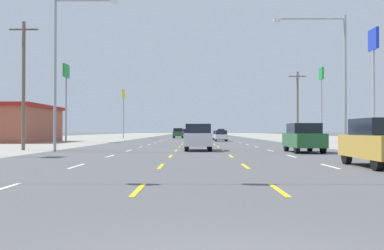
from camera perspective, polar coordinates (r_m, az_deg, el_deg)
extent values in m
plane|color=#4C4C4F|center=(70.48, 0.66, -1.92)|extent=(572.00, 572.00, 0.00)
cube|color=gray|center=(74.59, -18.73, -1.81)|extent=(28.00, 440.00, 0.01)
cube|color=gray|center=(74.80, 19.99, -1.80)|extent=(28.00, 440.00, 0.01)
cube|color=white|center=(19.64, -14.17, -5.00)|extent=(0.14, 2.60, 0.01)
cube|color=white|center=(26.95, -10.15, -3.84)|extent=(0.14, 2.60, 0.01)
cube|color=white|center=(34.35, -7.86, -3.17)|extent=(0.14, 2.60, 0.01)
cube|color=white|center=(41.78, -6.38, -2.73)|extent=(0.14, 2.60, 0.01)
cube|color=white|center=(49.23, -5.35, -2.43)|extent=(0.14, 2.60, 0.01)
cube|color=white|center=(56.69, -4.59, -2.20)|extent=(0.14, 2.60, 0.01)
cube|color=white|center=(64.16, -4.01, -2.03)|extent=(0.14, 2.60, 0.01)
cube|color=white|center=(71.64, -3.55, -1.89)|extent=(0.14, 2.60, 0.01)
cube|color=white|center=(79.13, -3.18, -1.78)|extent=(0.14, 2.60, 0.01)
cube|color=white|center=(86.61, -2.87, -1.69)|extent=(0.14, 2.60, 0.01)
cube|color=white|center=(94.10, -2.61, -1.61)|extent=(0.14, 2.60, 0.01)
cube|color=white|center=(101.59, -2.39, -1.54)|extent=(0.14, 2.60, 0.01)
cube|color=white|center=(109.08, -2.20, -1.49)|extent=(0.14, 2.60, 0.01)
cube|color=white|center=(116.57, -2.03, -1.44)|extent=(0.14, 2.60, 0.01)
cube|color=white|center=(124.07, -1.88, -1.39)|extent=(0.14, 2.60, 0.01)
cube|color=white|center=(131.56, -1.75, -1.35)|extent=(0.14, 2.60, 0.01)
cube|color=white|center=(139.05, -1.64, -1.32)|extent=(0.14, 2.60, 0.01)
cube|color=white|center=(146.55, -1.54, -1.29)|extent=(0.14, 2.60, 0.01)
cube|color=white|center=(154.04, -1.44, -1.26)|extent=(0.14, 2.60, 0.01)
cube|color=white|center=(161.54, -1.36, -1.23)|extent=(0.14, 2.60, 0.01)
cube|color=white|center=(169.04, -1.28, -1.21)|extent=(0.14, 2.60, 0.01)
cube|color=white|center=(176.53, -1.21, -1.19)|extent=(0.14, 2.60, 0.01)
cube|color=white|center=(184.03, -1.14, -1.17)|extent=(0.14, 2.60, 0.01)
cube|color=white|center=(191.53, -1.08, -1.15)|extent=(0.14, 2.60, 0.01)
cube|color=white|center=(199.03, -1.03, -1.14)|extent=(0.14, 2.60, 0.01)
cube|color=white|center=(206.52, -0.98, -1.12)|extent=(0.14, 2.60, 0.01)
cube|color=white|center=(214.02, -0.93, -1.11)|extent=(0.14, 2.60, 0.01)
cube|color=white|center=(221.52, -0.88, -1.09)|extent=(0.14, 2.60, 0.01)
cube|color=yellow|center=(11.64, -6.68, -7.99)|extent=(0.14, 2.60, 0.01)
cube|color=yellow|center=(19.07, -3.90, -5.15)|extent=(0.14, 2.60, 0.01)
cube|color=yellow|center=(26.54, -2.68, -3.90)|extent=(0.14, 2.60, 0.01)
cube|color=yellow|center=(34.02, -2.01, -3.20)|extent=(0.14, 2.60, 0.01)
cube|color=yellow|center=(41.51, -1.57, -2.75)|extent=(0.14, 2.60, 0.01)
cube|color=yellow|center=(49.00, -1.27, -2.44)|extent=(0.14, 2.60, 0.01)
cube|color=yellow|center=(56.50, -1.05, -2.21)|extent=(0.14, 2.60, 0.01)
cube|color=yellow|center=(63.99, -0.88, -2.03)|extent=(0.14, 2.60, 0.01)
cube|color=yellow|center=(71.49, -0.75, -1.89)|extent=(0.14, 2.60, 0.01)
cube|color=yellow|center=(78.99, -0.64, -1.78)|extent=(0.14, 2.60, 0.01)
cube|color=yellow|center=(86.48, -0.55, -1.69)|extent=(0.14, 2.60, 0.01)
cube|color=yellow|center=(93.98, -0.48, -1.61)|extent=(0.14, 2.60, 0.01)
cube|color=yellow|center=(101.48, -0.41, -1.54)|extent=(0.14, 2.60, 0.01)
cube|color=yellow|center=(108.98, -0.36, -1.49)|extent=(0.14, 2.60, 0.01)
cube|color=yellow|center=(116.48, -0.31, -1.44)|extent=(0.14, 2.60, 0.01)
cube|color=yellow|center=(123.98, -0.27, -1.39)|extent=(0.14, 2.60, 0.01)
cube|color=yellow|center=(131.47, -0.23, -1.35)|extent=(0.14, 2.60, 0.01)
cube|color=yellow|center=(138.97, -0.20, -1.32)|extent=(0.14, 2.60, 0.01)
cube|color=yellow|center=(146.47, -0.17, -1.29)|extent=(0.14, 2.60, 0.01)
cube|color=yellow|center=(153.97, -0.14, -1.26)|extent=(0.14, 2.60, 0.01)
cube|color=yellow|center=(161.47, -0.11, -1.24)|extent=(0.14, 2.60, 0.01)
cube|color=yellow|center=(168.97, -0.09, -1.21)|extent=(0.14, 2.60, 0.01)
cube|color=yellow|center=(176.47, -0.07, -1.19)|extent=(0.14, 2.60, 0.01)
cube|color=yellow|center=(183.97, -0.05, -1.17)|extent=(0.14, 2.60, 0.01)
cube|color=yellow|center=(191.47, -0.04, -1.15)|extent=(0.14, 2.60, 0.01)
cube|color=yellow|center=(198.97, -0.02, -1.14)|extent=(0.14, 2.60, 0.01)
cube|color=yellow|center=(206.47, 0.00, -1.12)|extent=(0.14, 2.60, 0.01)
cube|color=yellow|center=(213.97, 0.01, -1.11)|extent=(0.14, 2.60, 0.01)
cube|color=yellow|center=(221.47, 0.02, -1.09)|extent=(0.14, 2.60, 0.01)
cube|color=yellow|center=(11.74, 10.70, -7.92)|extent=(0.14, 2.60, 0.01)
cube|color=yellow|center=(19.13, 6.66, -5.13)|extent=(0.14, 2.60, 0.01)
cube|color=yellow|center=(26.58, 4.89, -3.89)|extent=(0.14, 2.60, 0.01)
cube|color=yellow|center=(34.05, 3.90, -3.19)|extent=(0.14, 2.60, 0.01)
cube|color=yellow|center=(41.54, 3.26, -2.75)|extent=(0.14, 2.60, 0.01)
cube|color=yellow|center=(49.03, 2.82, -2.44)|extent=(0.14, 2.60, 0.01)
cube|color=yellow|center=(56.52, 2.50, -2.21)|extent=(0.14, 2.60, 0.01)
cube|color=yellow|center=(64.01, 2.25, -2.03)|extent=(0.14, 2.60, 0.01)
cube|color=yellow|center=(71.50, 2.06, -1.89)|extent=(0.14, 2.60, 0.01)
cube|color=yellow|center=(79.00, 1.90, -1.78)|extent=(0.14, 2.60, 0.01)
cube|color=yellow|center=(86.50, 1.77, -1.69)|extent=(0.14, 2.60, 0.01)
cube|color=yellow|center=(93.99, 1.66, -1.61)|extent=(0.14, 2.60, 0.01)
cube|color=yellow|center=(101.49, 1.56, -1.54)|extent=(0.14, 2.60, 0.01)
cube|color=yellow|center=(108.99, 1.48, -1.49)|extent=(0.14, 2.60, 0.01)
cube|color=yellow|center=(116.49, 1.41, -1.44)|extent=(0.14, 2.60, 0.01)
cube|color=yellow|center=(123.99, 1.35, -1.39)|extent=(0.14, 2.60, 0.01)
cube|color=yellow|center=(131.48, 1.30, -1.35)|extent=(0.14, 2.60, 0.01)
cube|color=yellow|center=(138.98, 1.25, -1.32)|extent=(0.14, 2.60, 0.01)
cube|color=yellow|center=(146.48, 1.20, -1.29)|extent=(0.14, 2.60, 0.01)
cube|color=yellow|center=(153.98, 1.16, -1.26)|extent=(0.14, 2.60, 0.01)
cube|color=yellow|center=(161.48, 1.13, -1.24)|extent=(0.14, 2.60, 0.01)
cube|color=yellow|center=(168.98, 1.09, -1.21)|extent=(0.14, 2.60, 0.01)
cube|color=yellow|center=(176.48, 1.06, -1.19)|extent=(0.14, 2.60, 0.01)
cube|color=yellow|center=(183.98, 1.04, -1.17)|extent=(0.14, 2.60, 0.01)
cube|color=yellow|center=(191.48, 1.01, -1.15)|extent=(0.14, 2.60, 0.01)
cube|color=yellow|center=(198.98, 0.99, -1.14)|extent=(0.14, 2.60, 0.01)
cube|color=yellow|center=(206.47, 0.97, -1.12)|extent=(0.14, 2.60, 0.01)
cube|color=yellow|center=(213.97, 0.95, -1.11)|extent=(0.14, 2.60, 0.01)
cube|color=yellow|center=(221.47, 0.93, -1.09)|extent=(0.14, 2.60, 0.01)
cube|color=white|center=(19.82, 16.81, -4.95)|extent=(0.14, 2.60, 0.01)
cube|color=white|center=(27.08, 12.31, -3.82)|extent=(0.14, 2.60, 0.01)
cube|color=white|center=(34.45, 9.73, -3.16)|extent=(0.14, 2.60, 0.01)
cube|color=white|center=(41.86, 8.06, -2.73)|extent=(0.14, 2.60, 0.01)
cube|color=white|center=(49.30, 6.89, -2.42)|extent=(0.14, 2.60, 0.01)
cube|color=white|center=(56.75, 6.04, -2.20)|extent=(0.14, 2.60, 0.01)
cube|color=white|center=(64.22, 5.38, -2.03)|extent=(0.14, 2.60, 0.01)
cube|color=white|center=(71.69, 4.86, -1.89)|extent=(0.14, 2.60, 0.01)
cube|color=white|center=(79.17, 4.43, -1.78)|extent=(0.14, 2.60, 0.01)
cube|color=white|center=(86.65, 4.08, -1.69)|extent=(0.14, 2.60, 0.01)
cube|color=white|center=(94.14, 3.79, -1.61)|extent=(0.14, 2.60, 0.01)
cube|color=white|center=(101.62, 3.54, -1.54)|extent=(0.14, 2.60, 0.01)
cube|color=white|center=(109.11, 3.32, -1.49)|extent=(0.14, 2.60, 0.01)
cube|color=white|center=(116.60, 3.13, -1.44)|extent=(0.14, 2.60, 0.01)
cube|color=white|center=(124.09, 2.97, -1.39)|extent=(0.14, 2.60, 0.01)
cube|color=white|center=(131.59, 2.82, -1.35)|extent=(0.14, 2.60, 0.01)
cube|color=white|center=(139.08, 2.69, -1.32)|extent=(0.14, 2.60, 0.01)
cube|color=white|center=(146.57, 2.57, -1.29)|extent=(0.14, 2.60, 0.01)
cube|color=white|center=(154.07, 2.47, -1.26)|extent=(0.14, 2.60, 0.01)
cube|color=white|center=(161.56, 2.37, -1.23)|extent=(0.14, 2.60, 0.01)
cube|color=white|center=(169.06, 2.28, -1.21)|extent=(0.14, 2.60, 0.01)
cube|color=white|center=(176.55, 2.20, -1.19)|extent=(0.14, 2.60, 0.01)
cube|color=white|center=(184.05, 2.13, -1.17)|extent=(0.14, 2.60, 0.01)
cube|color=white|center=(191.55, 2.06, -1.15)|extent=(0.14, 2.60, 0.01)
cube|color=white|center=(199.04, 2.00, -1.14)|extent=(0.14, 2.60, 0.01)
cube|color=white|center=(206.54, 1.94, -1.12)|extent=(0.14, 2.60, 0.01)
cube|color=white|center=(214.04, 1.88, -1.11)|extent=(0.14, 2.60, 0.01)
cube|color=white|center=(221.53, 1.83, -1.09)|extent=(0.14, 2.60, 0.01)
cube|color=#B28C33|center=(20.04, 22.50, -2.49)|extent=(1.98, 4.90, 0.92)
cube|color=black|center=(19.98, 22.54, -0.20)|extent=(1.82, 2.70, 0.68)
cylinder|color=black|center=(21.36, 18.69, -3.63)|extent=(0.26, 0.76, 0.76)
cylinder|color=black|center=(18.17, 22.06, -4.14)|extent=(0.26, 0.76, 0.76)
cube|color=#235B2D|center=(31.97, 13.73, -1.84)|extent=(1.98, 4.90, 0.92)
cube|color=black|center=(31.92, 13.75, -0.41)|extent=(1.82, 2.70, 0.68)
cylinder|color=black|center=(33.47, 11.66, -2.58)|extent=(0.26, 0.76, 0.76)
cylinder|color=black|center=(33.83, 14.45, -2.56)|extent=(0.26, 0.76, 0.76)
cylinder|color=black|center=(30.14, 12.92, -2.79)|extent=(0.26, 0.76, 0.76)
cylinder|color=black|center=(30.55, 16.00, -2.75)|extent=(0.26, 0.76, 0.76)
cube|color=silver|center=(34.12, 0.77, -1.79)|extent=(1.98, 4.90, 0.92)
cube|color=black|center=(34.07, 0.77, -0.45)|extent=(1.82, 2.70, 0.68)
cylinder|color=black|center=(35.84, -0.59, -2.47)|extent=(0.26, 0.76, 0.76)
cylinder|color=black|center=(35.85, 2.09, -2.47)|extent=(0.26, 0.76, 0.76)
cylinder|color=black|center=(32.44, -0.70, -2.66)|extent=(0.26, 0.76, 0.76)
cylinder|color=black|center=(32.45, 2.27, -2.66)|extent=(0.26, 0.76, 0.76)
cube|color=white|center=(64.57, 3.61, -1.47)|extent=(1.72, 3.90, 0.66)
cube|color=black|center=(64.32, 3.63, -0.92)|extent=(1.58, 1.90, 0.58)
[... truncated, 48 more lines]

